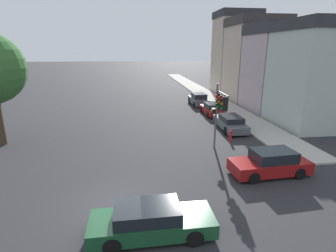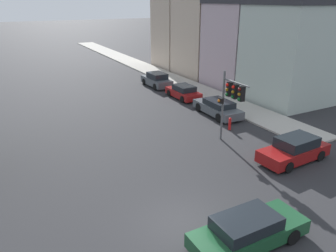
{
  "view_description": "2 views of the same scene",
  "coord_description": "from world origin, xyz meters",
  "px_view_note": "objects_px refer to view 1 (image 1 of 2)",
  "views": [
    {
      "loc": [
        1.1,
        -10.65,
        6.91
      ],
      "look_at": [
        3.15,
        4.6,
        2.37
      ],
      "focal_mm": 28.0,
      "sensor_mm": 36.0,
      "label": 1
    },
    {
      "loc": [
        -5.89,
        -9.63,
        8.82
      ],
      "look_at": [
        1.81,
        4.8,
        2.49
      ],
      "focal_mm": 35.0,
      "sensor_mm": 36.0,
      "label": 2
    }
  ],
  "objects_px": {
    "traffic_signal": "(220,105)",
    "fire_hydrant": "(230,135)",
    "crossing_car_0": "(151,221)",
    "parked_car_1": "(212,109)",
    "parked_car_2": "(199,99)",
    "crossing_car_1": "(270,163)",
    "parked_car_0": "(230,123)"
  },
  "relations": [
    {
      "from": "parked_car_0",
      "to": "traffic_signal",
      "type": "bearing_deg",
      "value": 152.35
    },
    {
      "from": "crossing_car_0",
      "to": "parked_car_1",
      "type": "height_order",
      "value": "parked_car_1"
    },
    {
      "from": "traffic_signal",
      "to": "crossing_car_0",
      "type": "bearing_deg",
      "value": 58.02
    },
    {
      "from": "parked_car_1",
      "to": "crossing_car_0",
      "type": "bearing_deg",
      "value": 155.73
    },
    {
      "from": "crossing_car_1",
      "to": "fire_hydrant",
      "type": "bearing_deg",
      "value": -90.75
    },
    {
      "from": "crossing_car_0",
      "to": "parked_car_2",
      "type": "bearing_deg",
      "value": 71.39
    },
    {
      "from": "crossing_car_0",
      "to": "fire_hydrant",
      "type": "distance_m",
      "value": 11.98
    },
    {
      "from": "traffic_signal",
      "to": "crossing_car_1",
      "type": "height_order",
      "value": "traffic_signal"
    },
    {
      "from": "traffic_signal",
      "to": "parked_car_1",
      "type": "relative_size",
      "value": 1.15
    },
    {
      "from": "crossing_car_0",
      "to": "parked_car_1",
      "type": "relative_size",
      "value": 1.17
    },
    {
      "from": "parked_car_0",
      "to": "parked_car_2",
      "type": "xyz_separation_m",
      "value": [
        -0.19,
        10.8,
        0.08
      ]
    },
    {
      "from": "parked_car_2",
      "to": "parked_car_1",
      "type": "bearing_deg",
      "value": -178.69
    },
    {
      "from": "parked_car_0",
      "to": "crossing_car_1",
      "type": "bearing_deg",
      "value": 175.73
    },
    {
      "from": "crossing_car_1",
      "to": "parked_car_0",
      "type": "height_order",
      "value": "crossing_car_1"
    },
    {
      "from": "traffic_signal",
      "to": "fire_hydrant",
      "type": "bearing_deg",
      "value": -128.98
    },
    {
      "from": "traffic_signal",
      "to": "crossing_car_1",
      "type": "xyz_separation_m",
      "value": [
        1.91,
        -3.68,
        -2.64
      ]
    },
    {
      "from": "parked_car_2",
      "to": "parked_car_0",
      "type": "bearing_deg",
      "value": 179.87
    },
    {
      "from": "crossing_car_1",
      "to": "parked_car_1",
      "type": "height_order",
      "value": "crossing_car_1"
    },
    {
      "from": "parked_car_1",
      "to": "fire_hydrant",
      "type": "relative_size",
      "value": 4.41
    },
    {
      "from": "crossing_car_1",
      "to": "parked_car_0",
      "type": "bearing_deg",
      "value": -99.04
    },
    {
      "from": "parked_car_0",
      "to": "parked_car_1",
      "type": "xyz_separation_m",
      "value": [
        0.04,
        5.51,
        -0.02
      ]
    },
    {
      "from": "parked_car_1",
      "to": "parked_car_2",
      "type": "height_order",
      "value": "parked_car_2"
    },
    {
      "from": "traffic_signal",
      "to": "fire_hydrant",
      "type": "distance_m",
      "value": 3.82
    },
    {
      "from": "crossing_car_0",
      "to": "parked_car_1",
      "type": "xyz_separation_m",
      "value": [
        8.0,
        18.38,
        0.0
      ]
    },
    {
      "from": "parked_car_1",
      "to": "crossing_car_1",
      "type": "bearing_deg",
      "value": 175.54
    },
    {
      "from": "parked_car_2",
      "to": "crossing_car_0",
      "type": "bearing_deg",
      "value": 160.67
    },
    {
      "from": "parked_car_1",
      "to": "fire_hydrant",
      "type": "bearing_deg",
      "value": 171.5
    },
    {
      "from": "fire_hydrant",
      "to": "crossing_car_0",
      "type": "bearing_deg",
      "value": -124.82
    },
    {
      "from": "crossing_car_0",
      "to": "fire_hydrant",
      "type": "xyz_separation_m",
      "value": [
        6.84,
        9.83,
        -0.13
      ]
    },
    {
      "from": "traffic_signal",
      "to": "crossing_car_0",
      "type": "relative_size",
      "value": 0.98
    },
    {
      "from": "crossing_car_0",
      "to": "parked_car_0",
      "type": "bearing_deg",
      "value": 57.82
    },
    {
      "from": "crossing_car_1",
      "to": "fire_hydrant",
      "type": "distance_m",
      "value": 5.65
    }
  ]
}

